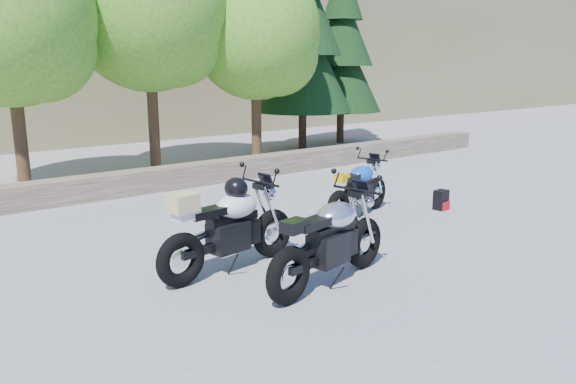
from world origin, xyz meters
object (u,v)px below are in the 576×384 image
(silver_bike, at_px, (330,242))
(blue_bike, at_px, (359,190))
(backpack, at_px, (441,200))
(white_bike, at_px, (229,226))

(silver_bike, distance_m, blue_bike, 3.39)
(backpack, bearing_deg, silver_bike, -167.97)
(white_bike, distance_m, backpack, 5.06)
(silver_bike, height_order, backpack, silver_bike)
(silver_bike, distance_m, backpack, 4.52)
(white_bike, xyz_separation_m, backpack, (5.03, 0.35, -0.45))
(silver_bike, bearing_deg, blue_bike, 27.69)
(silver_bike, relative_size, white_bike, 0.99)
(blue_bike, bearing_deg, silver_bike, -156.48)
(silver_bike, relative_size, blue_bike, 1.16)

